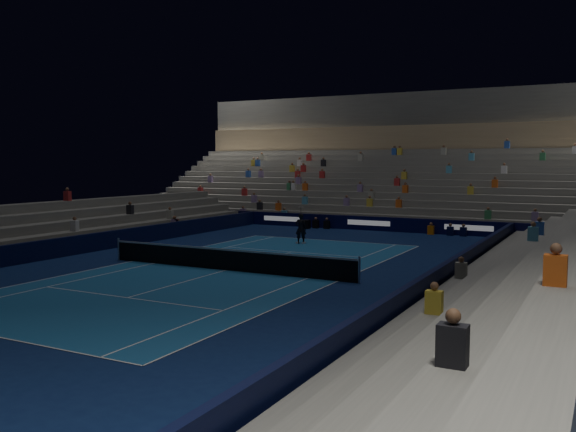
# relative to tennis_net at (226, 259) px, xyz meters

# --- Properties ---
(ground) EXTENTS (90.00, 90.00, 0.00)m
(ground) POSITION_rel_tennis_net_xyz_m (0.00, 0.00, -0.50)
(ground) COLOR #0C1C4A
(ground) RESTS_ON ground
(court_surface) EXTENTS (10.97, 23.77, 0.01)m
(court_surface) POSITION_rel_tennis_net_xyz_m (0.00, 0.00, -0.50)
(court_surface) COLOR #19548D
(court_surface) RESTS_ON ground
(sponsor_barrier_far) EXTENTS (44.00, 0.25, 1.00)m
(sponsor_barrier_far) POSITION_rel_tennis_net_xyz_m (0.00, 18.50, -0.00)
(sponsor_barrier_far) COLOR black
(sponsor_barrier_far) RESTS_ON ground
(sponsor_barrier_east) EXTENTS (0.25, 37.00, 1.00)m
(sponsor_barrier_east) POSITION_rel_tennis_net_xyz_m (9.70, 0.00, -0.00)
(sponsor_barrier_east) COLOR black
(sponsor_barrier_east) RESTS_ON ground
(sponsor_barrier_west) EXTENTS (0.25, 37.00, 1.00)m
(sponsor_barrier_west) POSITION_rel_tennis_net_xyz_m (-9.70, 0.00, -0.00)
(sponsor_barrier_west) COLOR black
(sponsor_barrier_west) RESTS_ON ground
(grandstand_main) EXTENTS (44.00, 15.20, 11.20)m
(grandstand_main) POSITION_rel_tennis_net_xyz_m (0.00, 27.90, 2.87)
(grandstand_main) COLOR slate
(grandstand_main) RESTS_ON ground
(grandstand_east) EXTENTS (5.00, 37.00, 2.50)m
(grandstand_east) POSITION_rel_tennis_net_xyz_m (13.17, 0.00, 0.41)
(grandstand_east) COLOR slate
(grandstand_east) RESTS_ON ground
(grandstand_west) EXTENTS (5.00, 37.00, 2.50)m
(grandstand_west) POSITION_rel_tennis_net_xyz_m (-13.17, 0.00, 0.41)
(grandstand_west) COLOR slate
(grandstand_west) RESTS_ON ground
(tennis_net) EXTENTS (12.90, 0.10, 1.10)m
(tennis_net) POSITION_rel_tennis_net_xyz_m (0.00, 0.00, 0.00)
(tennis_net) COLOR #B2B2B7
(tennis_net) RESTS_ON ground
(tennis_player) EXTENTS (0.77, 0.63, 1.83)m
(tennis_player) POSITION_rel_tennis_net_xyz_m (-1.10, 9.74, 0.41)
(tennis_player) COLOR black
(tennis_player) RESTS_ON ground
(broadcast_camera) EXTENTS (0.54, 0.97, 0.64)m
(broadcast_camera) POSITION_rel_tennis_net_xyz_m (-4.50, 17.41, -0.18)
(broadcast_camera) COLOR black
(broadcast_camera) RESTS_ON ground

